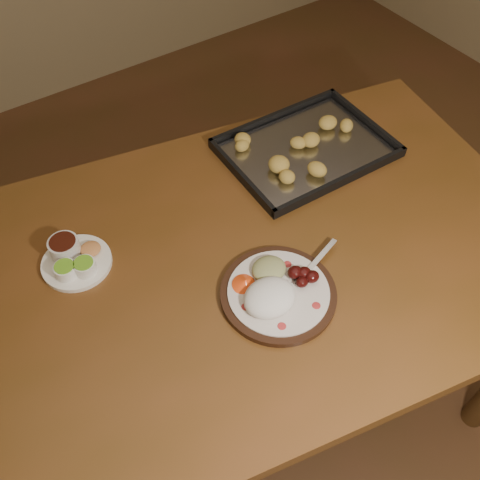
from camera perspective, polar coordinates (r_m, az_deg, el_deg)
ground at (r=1.93m, az=6.90°, el=-13.37°), size 4.00×4.00×0.00m
dining_table at (r=1.30m, az=-0.61°, el=-4.60°), size 1.64×1.17×0.75m
dinner_plate at (r=1.15m, az=3.80°, el=-5.49°), size 0.32×0.25×0.06m
condiment_saucer at (r=1.26m, az=-17.33°, el=-1.90°), size 0.16×0.16×0.05m
baking_tray at (r=1.48m, az=7.08°, el=9.74°), size 0.44×0.33×0.04m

